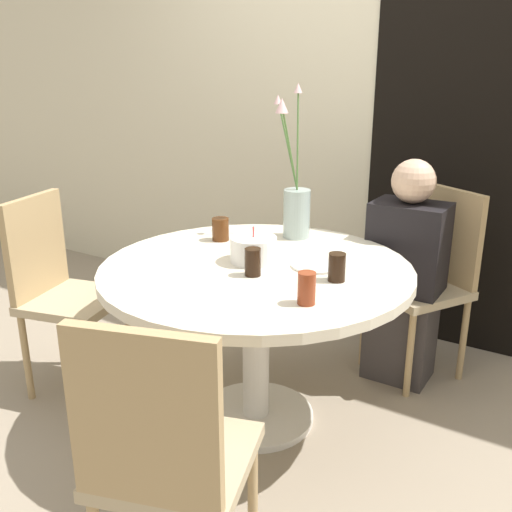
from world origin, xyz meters
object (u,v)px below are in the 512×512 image
at_px(drink_glass_2, 253,262).
at_px(drink_glass_3, 220,229).
at_px(flower_vase, 296,203).
at_px(person_woman, 405,280).
at_px(chair_left_flank, 59,283).
at_px(birthday_cake, 253,249).
at_px(chair_right_flank, 165,453).
at_px(drink_glass_1, 337,267).
at_px(side_plate, 315,266).
at_px(drink_glass_0, 307,288).
at_px(chair_near_front, 430,271).

height_order(drink_glass_2, drink_glass_3, drink_glass_2).
distance_m(flower_vase, person_woman, 0.64).
relative_size(chair_left_flank, birthday_cake, 4.87).
distance_m(chair_left_flank, drink_glass_2, 1.02).
relative_size(chair_right_flank, drink_glass_1, 8.66).
bearing_deg(flower_vase, side_plate, -50.39).
bearing_deg(flower_vase, person_woman, 28.43).
height_order(side_plate, drink_glass_2, drink_glass_2).
distance_m(chair_left_flank, flower_vase, 1.16).
relative_size(chair_left_flank, person_woman, 0.85).
bearing_deg(drink_glass_0, chair_near_front, 82.86).
bearing_deg(side_plate, drink_glass_0, -68.25).
bearing_deg(drink_glass_2, flower_vase, 101.52).
bearing_deg(drink_glass_0, birthday_cake, 144.46).
relative_size(chair_near_front, person_woman, 0.85).
bearing_deg(flower_vase, chair_left_flank, -142.07).
relative_size(side_plate, drink_glass_3, 1.85).
bearing_deg(chair_left_flank, chair_right_flank, -133.24).
relative_size(flower_vase, drink_glass_0, 6.15).
xyz_separation_m(flower_vase, person_woman, (0.46, 0.25, -0.37)).
bearing_deg(chair_left_flank, birthday_cake, -87.35).
relative_size(drink_glass_2, person_woman, 0.10).
relative_size(chair_right_flank, flower_vase, 1.34).
xyz_separation_m(drink_glass_1, drink_glass_3, (-0.67, 0.20, -0.00)).
height_order(flower_vase, side_plate, flower_vase).
distance_m(birthday_cake, drink_glass_2, 0.16).
height_order(flower_vase, person_woman, flower_vase).
distance_m(chair_near_front, flower_vase, 0.76).
relative_size(drink_glass_1, drink_glass_2, 0.99).
distance_m(birthday_cake, side_plate, 0.26).
bearing_deg(drink_glass_3, chair_right_flank, -61.13).
bearing_deg(birthday_cake, person_woman, 56.18).
distance_m(drink_glass_1, drink_glass_3, 0.70).
distance_m(chair_near_front, person_woman, 0.16).
xyz_separation_m(chair_near_front, person_woman, (-0.08, -0.14, -0.02)).
bearing_deg(person_woman, drink_glass_1, -94.92).
height_order(chair_left_flank, chair_right_flank, same).
bearing_deg(chair_right_flank, drink_glass_3, -79.02).
bearing_deg(person_woman, chair_right_flank, -93.90).
bearing_deg(side_plate, drink_glass_3, 169.57).
distance_m(side_plate, drink_glass_1, 0.17).
height_order(chair_near_front, side_plate, chair_near_front).
relative_size(chair_near_front, drink_glass_2, 8.58).
relative_size(birthday_cake, drink_glass_0, 1.69).
xyz_separation_m(chair_near_front, drink_glass_3, (-0.81, -0.62, 0.24)).
xyz_separation_m(chair_right_flank, birthday_cake, (-0.33, 0.95, 0.24)).
bearing_deg(drink_glass_1, chair_left_flank, -168.80).
xyz_separation_m(chair_left_flank, drink_glass_2, (0.98, 0.13, 0.24)).
bearing_deg(side_plate, drink_glass_2, -126.67).
bearing_deg(drink_glass_2, person_woman, 65.98).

